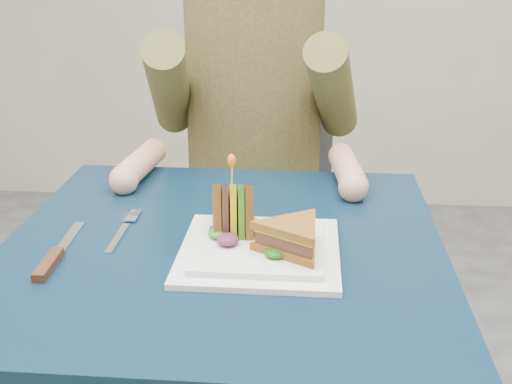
# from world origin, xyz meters

# --- Properties ---
(table) EXTENTS (0.75, 0.75, 0.73)m
(table) POSITION_xyz_m (0.00, 0.00, 0.65)
(table) COLOR black
(table) RESTS_ON ground
(chair) EXTENTS (0.42, 0.40, 0.93)m
(chair) POSITION_xyz_m (0.00, 0.70, 0.54)
(chair) COLOR #47474C
(chair) RESTS_ON ground
(diner) EXTENTS (0.54, 0.59, 0.74)m
(diner) POSITION_xyz_m (-0.00, 0.59, 0.91)
(diner) COLOR #4A4321
(diner) RESTS_ON chair
(plate) EXTENTS (0.26, 0.26, 0.02)m
(plate) POSITION_xyz_m (0.07, -0.04, 0.74)
(plate) COLOR white
(plate) RESTS_ON table
(sandwich_flat) EXTENTS (0.19, 0.19, 0.05)m
(sandwich_flat) POSITION_xyz_m (0.12, -0.07, 0.78)
(sandwich_flat) COLOR brown
(sandwich_flat) RESTS_ON plate
(sandwich_upright) EXTENTS (0.09, 0.15, 0.15)m
(sandwich_upright) POSITION_xyz_m (0.02, 0.00, 0.78)
(sandwich_upright) COLOR brown
(sandwich_upright) RESTS_ON plate
(fork) EXTENTS (0.02, 0.18, 0.01)m
(fork) POSITION_xyz_m (-0.18, 0.02, 0.73)
(fork) COLOR silver
(fork) RESTS_ON table
(knife) EXTENTS (0.03, 0.22, 0.02)m
(knife) POSITION_xyz_m (-0.26, -0.10, 0.74)
(knife) COLOR silver
(knife) RESTS_ON table
(toothpick) EXTENTS (0.01, 0.01, 0.06)m
(toothpick) POSITION_xyz_m (0.02, 0.00, 0.85)
(toothpick) COLOR tan
(toothpick) RESTS_ON sandwich_upright
(toothpick_frill) EXTENTS (0.01, 0.01, 0.02)m
(toothpick_frill) POSITION_xyz_m (0.02, 0.00, 0.88)
(toothpick_frill) COLOR orange
(toothpick_frill) RESTS_ON sandwich_upright
(lettuce_spill) EXTENTS (0.15, 0.13, 0.02)m
(lettuce_spill) POSITION_xyz_m (0.07, -0.03, 0.76)
(lettuce_spill) COLOR #337A14
(lettuce_spill) RESTS_ON plate
(onion_ring) EXTENTS (0.04, 0.04, 0.02)m
(onion_ring) POSITION_xyz_m (0.08, -0.04, 0.77)
(onion_ring) COLOR #9E4C7A
(onion_ring) RESTS_ON plate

